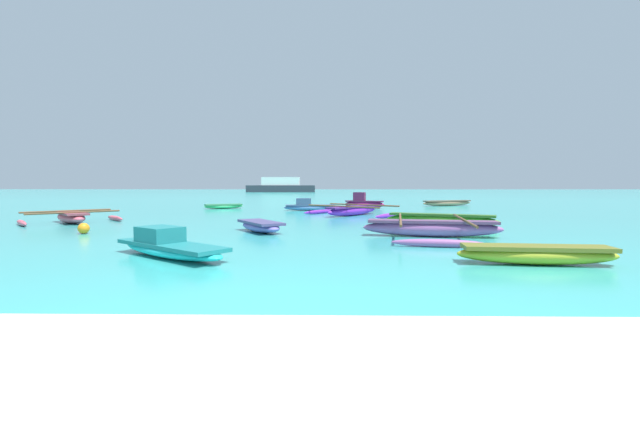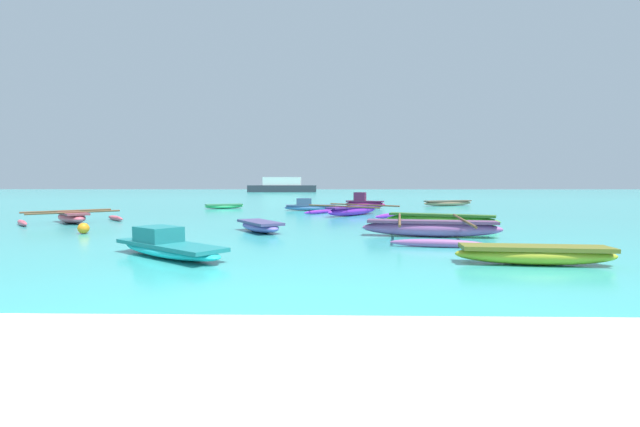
{
  "view_description": "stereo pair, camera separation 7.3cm",
  "coord_description": "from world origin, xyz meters",
  "px_view_note": "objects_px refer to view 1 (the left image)",
  "views": [
    {
      "loc": [
        0.36,
        -3.48,
        1.52
      ],
      "look_at": [
        0.02,
        14.91,
        0.25
      ],
      "focal_mm": 24.0,
      "sensor_mm": 36.0,
      "label": 1
    },
    {
      "loc": [
        0.43,
        -3.47,
        1.52
      ],
      "look_at": [
        0.02,
        14.91,
        0.25
      ],
      "focal_mm": 24.0,
      "sensor_mm": 36.0,
      "label": 2
    }
  ],
  "objects_px": {
    "moored_boat_1": "(447,203)",
    "moored_boat_2": "(261,226)",
    "moored_boat_0": "(536,254)",
    "mooring_buoy_0": "(84,228)",
    "moored_boat_4": "(71,217)",
    "moored_boat_7": "(224,206)",
    "moored_boat_8": "(309,206)",
    "moored_boat_6": "(169,246)",
    "moored_boat_10": "(363,203)",
    "distant_ferry": "(281,186)",
    "moored_boat_9": "(441,220)",
    "moored_boat_3": "(353,211)",
    "moored_boat_5": "(432,228)"
  },
  "relations": [
    {
      "from": "moored_boat_6",
      "to": "moored_boat_10",
      "type": "bearing_deg",
      "value": 110.83
    },
    {
      "from": "moored_boat_7",
      "to": "moored_boat_8",
      "type": "bearing_deg",
      "value": -46.51
    },
    {
      "from": "moored_boat_2",
      "to": "moored_boat_6",
      "type": "distance_m",
      "value": 4.8
    },
    {
      "from": "moored_boat_2",
      "to": "mooring_buoy_0",
      "type": "xyz_separation_m",
      "value": [
        -5.33,
        -0.62,
        -0.03
      ]
    },
    {
      "from": "moored_boat_1",
      "to": "moored_boat_2",
      "type": "distance_m",
      "value": 19.45
    },
    {
      "from": "moored_boat_7",
      "to": "mooring_buoy_0",
      "type": "distance_m",
      "value": 13.51
    },
    {
      "from": "moored_boat_9",
      "to": "moored_boat_10",
      "type": "relative_size",
      "value": 1.47
    },
    {
      "from": "moored_boat_4",
      "to": "moored_boat_7",
      "type": "relative_size",
      "value": 1.5
    },
    {
      "from": "moored_boat_3",
      "to": "moored_boat_4",
      "type": "height_order",
      "value": "moored_boat_3"
    },
    {
      "from": "moored_boat_8",
      "to": "mooring_buoy_0",
      "type": "height_order",
      "value": "moored_boat_8"
    },
    {
      "from": "moored_boat_6",
      "to": "mooring_buoy_0",
      "type": "distance_m",
      "value": 5.77
    },
    {
      "from": "moored_boat_10",
      "to": "moored_boat_4",
      "type": "bearing_deg",
      "value": -119.47
    },
    {
      "from": "moored_boat_4",
      "to": "moored_boat_8",
      "type": "relative_size",
      "value": 1.22
    },
    {
      "from": "moored_boat_1",
      "to": "moored_boat_2",
      "type": "bearing_deg",
      "value": -145.03
    },
    {
      "from": "moored_boat_7",
      "to": "moored_boat_8",
      "type": "distance_m",
      "value": 5.73
    },
    {
      "from": "moored_boat_1",
      "to": "moored_boat_7",
      "type": "xyz_separation_m",
      "value": [
        -14.78,
        -3.54,
        -0.05
      ]
    },
    {
      "from": "moored_boat_2",
      "to": "moored_boat_5",
      "type": "xyz_separation_m",
      "value": [
        5.14,
        -1.14,
        0.06
      ]
    },
    {
      "from": "moored_boat_3",
      "to": "moored_boat_9",
      "type": "relative_size",
      "value": 1.3
    },
    {
      "from": "moored_boat_6",
      "to": "moored_boat_8",
      "type": "xyz_separation_m",
      "value": [
        2.25,
        15.58,
        0.03
      ]
    },
    {
      "from": "moored_boat_3",
      "to": "moored_boat_9",
      "type": "height_order",
      "value": "moored_boat_3"
    },
    {
      "from": "mooring_buoy_0",
      "to": "moored_boat_9",
      "type": "bearing_deg",
      "value": 10.93
    },
    {
      "from": "moored_boat_4",
      "to": "mooring_buoy_0",
      "type": "xyz_separation_m",
      "value": [
        2.59,
        -3.63,
        -0.06
      ]
    },
    {
      "from": "moored_boat_8",
      "to": "moored_boat_9",
      "type": "bearing_deg",
      "value": -64.69
    },
    {
      "from": "moored_boat_1",
      "to": "moored_boat_7",
      "type": "bearing_deg",
      "value": 170.96
    },
    {
      "from": "moored_boat_0",
      "to": "moored_boat_2",
      "type": "xyz_separation_m",
      "value": [
        -6.09,
        5.38,
        -0.01
      ]
    },
    {
      "from": "moored_boat_0",
      "to": "moored_boat_1",
      "type": "xyz_separation_m",
      "value": [
        4.36,
        21.78,
        0.01
      ]
    },
    {
      "from": "moored_boat_10",
      "to": "distant_ferry",
      "type": "distance_m",
      "value": 54.18
    },
    {
      "from": "mooring_buoy_0",
      "to": "moored_boat_10",
      "type": "bearing_deg",
      "value": 55.16
    },
    {
      "from": "moored_boat_8",
      "to": "moored_boat_1",
      "type": "bearing_deg",
      "value": 27.06
    },
    {
      "from": "moored_boat_9",
      "to": "moored_boat_5",
      "type": "bearing_deg",
      "value": -86.61
    },
    {
      "from": "moored_boat_5",
      "to": "mooring_buoy_0",
      "type": "bearing_deg",
      "value": -173.58
    },
    {
      "from": "moored_boat_0",
      "to": "distant_ferry",
      "type": "xyz_separation_m",
      "value": [
        -12.74,
        71.73,
        0.94
      ]
    },
    {
      "from": "moored_boat_9",
      "to": "mooring_buoy_0",
      "type": "relative_size",
      "value": 11.31
    },
    {
      "from": "moored_boat_10",
      "to": "distant_ferry",
      "type": "xyz_separation_m",
      "value": [
        -11.01,
        53.04,
        0.78
      ]
    },
    {
      "from": "moored_boat_0",
      "to": "mooring_buoy_0",
      "type": "distance_m",
      "value": 12.37
    },
    {
      "from": "moored_boat_0",
      "to": "moored_boat_7",
      "type": "distance_m",
      "value": 21.01
    },
    {
      "from": "mooring_buoy_0",
      "to": "distant_ferry",
      "type": "height_order",
      "value": "distant_ferry"
    },
    {
      "from": "moored_boat_7",
      "to": "moored_boat_8",
      "type": "height_order",
      "value": "moored_boat_8"
    },
    {
      "from": "moored_boat_9",
      "to": "distant_ferry",
      "type": "relative_size",
      "value": 0.3
    },
    {
      "from": "moored_boat_0",
      "to": "moored_boat_10",
      "type": "height_order",
      "value": "moored_boat_10"
    },
    {
      "from": "moored_boat_4",
      "to": "moored_boat_9",
      "type": "relative_size",
      "value": 0.98
    },
    {
      "from": "distant_ferry",
      "to": "moored_boat_8",
      "type": "bearing_deg",
      "value": -82.08
    },
    {
      "from": "moored_boat_8",
      "to": "moored_boat_9",
      "type": "xyz_separation_m",
      "value": [
        5.07,
        -9.34,
        0.01
      ]
    },
    {
      "from": "moored_boat_4",
      "to": "moored_boat_5",
      "type": "height_order",
      "value": "moored_boat_5"
    },
    {
      "from": "moored_boat_2",
      "to": "moored_boat_6",
      "type": "height_order",
      "value": "moored_boat_6"
    },
    {
      "from": "moored_boat_4",
      "to": "moored_boat_7",
      "type": "distance_m",
      "value": 10.48
    },
    {
      "from": "moored_boat_7",
      "to": "moored_boat_10",
      "type": "height_order",
      "value": "moored_boat_10"
    },
    {
      "from": "distant_ferry",
      "to": "moored_boat_0",
      "type": "bearing_deg",
      "value": -79.93
    },
    {
      "from": "moored_boat_9",
      "to": "moored_boat_10",
      "type": "height_order",
      "value": "moored_boat_10"
    },
    {
      "from": "moored_boat_3",
      "to": "mooring_buoy_0",
      "type": "height_order",
      "value": "moored_boat_3"
    }
  ]
}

